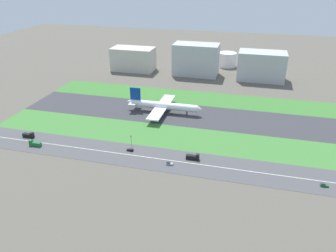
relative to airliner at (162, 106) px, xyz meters
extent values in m
plane|color=#5B564C|center=(23.27, 0.00, -6.23)|extent=(800.00, 800.00, 0.00)
cube|color=#38383D|center=(23.27, 0.00, -6.18)|extent=(280.00, 46.00, 0.10)
cube|color=#3D7A33|center=(23.27, 41.00, -6.18)|extent=(280.00, 36.00, 0.10)
cube|color=#427F38|center=(23.27, -41.00, -6.18)|extent=(280.00, 36.00, 0.10)
cube|color=#4C4C4F|center=(23.27, -73.00, -6.18)|extent=(280.00, 28.00, 0.10)
cube|color=silver|center=(23.27, -73.00, -6.13)|extent=(266.00, 0.50, 0.01)
cylinder|color=white|center=(1.68, 0.00, 0.07)|extent=(56.00, 6.00, 6.00)
cone|color=white|center=(31.68, 0.00, 0.07)|extent=(4.00, 5.70, 5.70)
cone|color=white|center=(-28.82, 0.00, 0.87)|extent=(5.00, 5.40, 5.40)
cube|color=navy|center=(-23.32, 0.00, 8.07)|extent=(9.00, 0.80, 11.00)
cube|color=white|center=(-24.32, 0.00, 1.07)|extent=(6.00, 16.00, 0.60)
cube|color=white|center=(-0.32, 15.00, -1.13)|extent=(10.00, 26.00, 1.00)
cylinder|color=gray|center=(0.68, 9.00, -3.33)|extent=(5.00, 3.20, 3.20)
cube|color=white|center=(-0.32, -15.00, -1.13)|extent=(10.00, 26.00, 1.00)
cylinder|color=gray|center=(0.68, -9.00, -3.33)|extent=(5.00, 3.20, 3.20)
cylinder|color=black|center=(21.28, 0.00, -4.53)|extent=(1.00, 1.00, 3.20)
cylinder|color=black|center=(-2.32, 3.50, -4.53)|extent=(1.00, 1.00, 3.20)
cylinder|color=black|center=(-2.32, -3.50, -4.53)|extent=(1.00, 1.00, 3.20)
cube|color=#19662D|center=(-68.34, -78.00, -4.73)|extent=(8.40, 2.50, 2.80)
cube|color=#19662D|center=(-71.54, -78.00, -2.73)|extent=(2.00, 2.30, 1.20)
cube|color=black|center=(39.07, -68.00, -4.73)|extent=(8.40, 2.50, 2.80)
cube|color=black|center=(42.27, -68.00, -2.73)|extent=(2.00, 2.30, 1.20)
cube|color=#19662D|center=(115.82, -78.00, -5.58)|extent=(4.40, 1.80, 1.10)
cube|color=#333D4C|center=(115.02, -78.00, -4.58)|extent=(2.20, 1.66, 0.90)
cube|color=black|center=(-80.88, -68.00, -4.73)|extent=(8.40, 2.50, 2.80)
cube|color=black|center=(-77.68, -68.00, -2.73)|extent=(2.00, 2.30, 1.20)
cube|color=black|center=(-3.27, -68.00, -5.58)|extent=(4.40, 1.80, 1.10)
cube|color=#333D4C|center=(-2.47, -68.00, -4.58)|extent=(2.20, 1.66, 0.90)
cube|color=#99999E|center=(26.56, -78.00, -5.58)|extent=(4.40, 1.80, 1.10)
cube|color=#333D4C|center=(25.76, -78.00, -4.58)|extent=(2.20, 1.66, 0.90)
cylinder|color=#4C4C51|center=(-5.29, -60.00, -3.13)|extent=(0.24, 0.24, 6.00)
cube|color=black|center=(-5.29, -60.00, 0.47)|extent=(0.36, 0.36, 1.20)
sphere|color=#19D826|center=(-5.29, -60.20, 0.77)|extent=(0.24, 0.24, 0.24)
cube|color=beige|center=(-66.73, 114.00, 6.94)|extent=(48.70, 26.12, 26.35)
cube|color=#B2B2B7|center=(7.44, 114.00, 11.16)|extent=(49.36, 26.17, 34.78)
cube|color=#B2B2B7|center=(78.58, 114.00, 8.87)|extent=(49.36, 28.14, 30.20)
cylinder|color=silver|center=(38.35, 159.00, 2.17)|extent=(21.87, 21.87, 16.80)
camera|label=1|loc=(70.04, -248.46, 104.86)|focal=35.65mm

